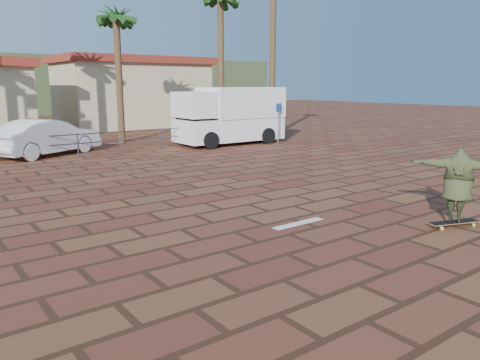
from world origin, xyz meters
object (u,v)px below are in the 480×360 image
(skateboarder, at_px, (458,185))
(campervan, at_px, (230,114))
(longboard, at_px, (454,223))
(car_white, at_px, (47,137))

(skateboarder, relative_size, campervan, 0.36)
(longboard, distance_m, car_white, 17.01)
(campervan, xyz_separation_m, car_white, (-8.86, 1.50, -0.74))
(campervan, relative_size, car_white, 1.17)
(skateboarder, distance_m, car_white, 17.00)
(longboard, bearing_deg, skateboarder, 154.48)
(longboard, height_order, campervan, campervan)
(skateboarder, bearing_deg, campervan, -41.41)
(skateboarder, distance_m, campervan, 15.64)
(longboard, height_order, skateboarder, skateboarder)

